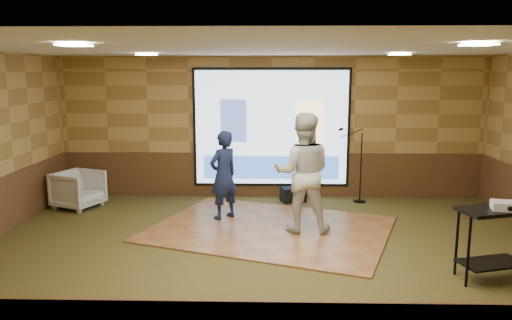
{
  "coord_description": "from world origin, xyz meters",
  "views": [
    {
      "loc": [
        -0.05,
        -7.06,
        2.7
      ],
      "look_at": [
        -0.25,
        0.69,
        1.3
      ],
      "focal_mm": 35.0,
      "sensor_mm": 36.0,
      "label": 1
    }
  ],
  "objects_px": {
    "player_left": "(223,175)",
    "mic_stand": "(358,179)",
    "player_right": "(303,173)",
    "duffel_bag": "(293,195)",
    "projector": "(505,206)",
    "dance_floor": "(270,229)",
    "av_table": "(494,230)",
    "projector_screen": "(271,129)",
    "banquet_chair": "(78,190)"
  },
  "relations": [
    {
      "from": "player_left",
      "to": "mic_stand",
      "type": "bearing_deg",
      "value": 161.88
    },
    {
      "from": "player_right",
      "to": "duffel_bag",
      "type": "height_order",
      "value": "player_right"
    },
    {
      "from": "projector",
      "to": "duffel_bag",
      "type": "height_order",
      "value": "projector"
    },
    {
      "from": "dance_floor",
      "to": "duffel_bag",
      "type": "bearing_deg",
      "value": 75.49
    },
    {
      "from": "av_table",
      "to": "player_left",
      "type": "bearing_deg",
      "value": 144.82
    },
    {
      "from": "player_left",
      "to": "av_table",
      "type": "height_order",
      "value": "player_left"
    },
    {
      "from": "projector_screen",
      "to": "mic_stand",
      "type": "distance_m",
      "value": 2.08
    },
    {
      "from": "av_table",
      "to": "duffel_bag",
      "type": "distance_m",
      "value": 4.61
    },
    {
      "from": "player_left",
      "to": "av_table",
      "type": "distance_m",
      "value": 4.54
    },
    {
      "from": "dance_floor",
      "to": "banquet_chair",
      "type": "relative_size",
      "value": 4.77
    },
    {
      "from": "banquet_chair",
      "to": "mic_stand",
      "type": "bearing_deg",
      "value": -60.93
    },
    {
      "from": "player_left",
      "to": "projector",
      "type": "height_order",
      "value": "player_left"
    },
    {
      "from": "duffel_bag",
      "to": "player_right",
      "type": "bearing_deg",
      "value": -88.49
    },
    {
      "from": "projector_screen",
      "to": "banquet_chair",
      "type": "height_order",
      "value": "projector_screen"
    },
    {
      "from": "projector_screen",
      "to": "dance_floor",
      "type": "bearing_deg",
      "value": -90.61
    },
    {
      "from": "player_left",
      "to": "mic_stand",
      "type": "height_order",
      "value": "player_left"
    },
    {
      "from": "projector_screen",
      "to": "duffel_bag",
      "type": "height_order",
      "value": "projector_screen"
    },
    {
      "from": "mic_stand",
      "to": "banquet_chair",
      "type": "xyz_separation_m",
      "value": [
        -5.61,
        -0.6,
        -0.12
      ]
    },
    {
      "from": "player_right",
      "to": "projector",
      "type": "height_order",
      "value": "player_right"
    },
    {
      "from": "projector",
      "to": "mic_stand",
      "type": "xyz_separation_m",
      "value": [
        -1.13,
        3.98,
        -0.53
      ]
    },
    {
      "from": "duffel_bag",
      "to": "player_left",
      "type": "bearing_deg",
      "value": -135.76
    },
    {
      "from": "projector_screen",
      "to": "dance_floor",
      "type": "height_order",
      "value": "projector_screen"
    },
    {
      "from": "projector_screen",
      "to": "player_left",
      "type": "bearing_deg",
      "value": -117.15
    },
    {
      "from": "projector",
      "to": "duffel_bag",
      "type": "relative_size",
      "value": 0.64
    },
    {
      "from": "player_right",
      "to": "mic_stand",
      "type": "relative_size",
      "value": 1.28
    },
    {
      "from": "banquet_chair",
      "to": "duffel_bag",
      "type": "xyz_separation_m",
      "value": [
        4.28,
        0.58,
        -0.22
      ]
    },
    {
      "from": "dance_floor",
      "to": "projector",
      "type": "bearing_deg",
      "value": -35.58
    },
    {
      "from": "av_table",
      "to": "dance_floor",
      "type": "bearing_deg",
      "value": 144.5
    },
    {
      "from": "player_right",
      "to": "player_left",
      "type": "bearing_deg",
      "value": -23.05
    },
    {
      "from": "mic_stand",
      "to": "banquet_chair",
      "type": "distance_m",
      "value": 5.64
    },
    {
      "from": "dance_floor",
      "to": "av_table",
      "type": "distance_m",
      "value": 3.58
    },
    {
      "from": "player_right",
      "to": "av_table",
      "type": "bearing_deg",
      "value": 144.02
    },
    {
      "from": "dance_floor",
      "to": "banquet_chair",
      "type": "bearing_deg",
      "value": 161.35
    },
    {
      "from": "player_left",
      "to": "dance_floor",
      "type": "bearing_deg",
      "value": 101.57
    },
    {
      "from": "mic_stand",
      "to": "projector",
      "type": "bearing_deg",
      "value": -51.96
    },
    {
      "from": "projector_screen",
      "to": "duffel_bag",
      "type": "xyz_separation_m",
      "value": [
        0.46,
        -0.4,
        -1.32
      ]
    },
    {
      "from": "dance_floor",
      "to": "duffel_bag",
      "type": "height_order",
      "value": "duffel_bag"
    },
    {
      "from": "banquet_chair",
      "to": "duffel_bag",
      "type": "relative_size",
      "value": 1.68
    },
    {
      "from": "projector",
      "to": "player_left",
      "type": "bearing_deg",
      "value": 158.58
    },
    {
      "from": "projector",
      "to": "mic_stand",
      "type": "height_order",
      "value": "mic_stand"
    },
    {
      "from": "dance_floor",
      "to": "projector_screen",
      "type": "bearing_deg",
      "value": 89.39
    },
    {
      "from": "projector",
      "to": "banquet_chair",
      "type": "height_order",
      "value": "projector"
    },
    {
      "from": "projector",
      "to": "banquet_chair",
      "type": "distance_m",
      "value": 7.57
    },
    {
      "from": "mic_stand",
      "to": "av_table",
      "type": "bearing_deg",
      "value": -52.76
    },
    {
      "from": "projector_screen",
      "to": "av_table",
      "type": "bearing_deg",
      "value": -56.63
    },
    {
      "from": "player_right",
      "to": "av_table",
      "type": "xyz_separation_m",
      "value": [
        2.33,
        -1.92,
        -0.34
      ]
    },
    {
      "from": "mic_stand",
      "to": "duffel_bag",
      "type": "height_order",
      "value": "mic_stand"
    },
    {
      "from": "av_table",
      "to": "projector",
      "type": "relative_size",
      "value": 3.12
    },
    {
      "from": "projector_screen",
      "to": "duffel_bag",
      "type": "bearing_deg",
      "value": -41.25
    },
    {
      "from": "av_table",
      "to": "projector",
      "type": "height_order",
      "value": "projector"
    }
  ]
}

